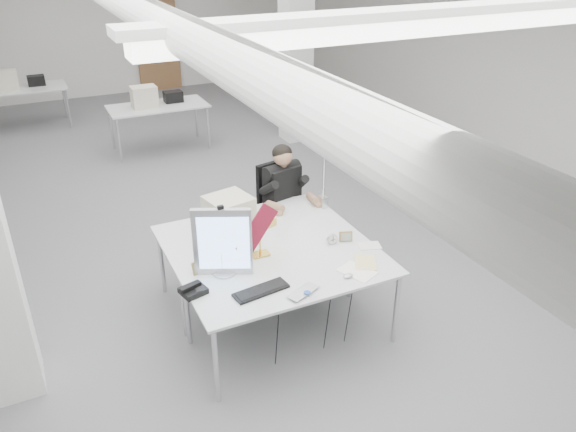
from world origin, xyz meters
name	(u,v)px	position (x,y,z in m)	size (l,w,h in m)	color
room_shell	(195,91)	(0.04, 0.13, 1.69)	(10.04, 14.04, 3.24)	#5A5A5D
desk_main	(292,274)	(0.00, -2.50, 0.74)	(1.80, 0.90, 0.03)	silver
desk_second	(252,228)	(0.00, -1.60, 0.74)	(1.80, 0.90, 0.03)	silver
bg_desk_a	(158,106)	(0.20, 3.00, 0.74)	(1.60, 0.80, 0.03)	silver
bg_desk_b	(20,89)	(-1.80, 5.20, 0.74)	(1.60, 0.80, 0.03)	silver
office_chair	(281,209)	(0.58, -1.03, 0.57)	(0.56, 0.56, 1.15)	black
seated_person	(283,184)	(0.58, -1.08, 0.90)	(0.49, 0.61, 0.92)	black
monitor	(223,242)	(-0.52, -2.26, 1.06)	(0.49, 0.05, 0.61)	#ABABAF
pennant	(257,230)	(-0.23, -2.30, 1.12)	(0.45, 0.01, 0.19)	maroon
keyboard	(261,291)	(-0.35, -2.65, 0.77)	(0.46, 0.15, 0.02)	black
laptop	(307,294)	(-0.04, -2.86, 0.77)	(0.29, 0.19, 0.02)	silver
mouse	(348,276)	(0.39, -2.78, 0.77)	(0.09, 0.06, 0.04)	#BCBDC1
bankers_lamp	(260,237)	(-0.13, -2.12, 0.94)	(0.32, 0.13, 0.36)	gold
desk_phone	(193,291)	(-0.85, -2.43, 0.78)	(0.19, 0.17, 0.05)	black
picture_frame_left	(200,267)	(-0.71, -2.16, 0.81)	(0.15, 0.01, 0.11)	olive
picture_frame_right	(346,236)	(0.69, -2.23, 0.80)	(0.13, 0.01, 0.10)	#A17A45
desk_clock	(332,239)	(0.55, -2.23, 0.81)	(0.10, 0.10, 0.03)	#A3A4A8
paper_stack_a	(357,272)	(0.50, -2.73, 0.76)	(0.21, 0.30, 0.01)	white
paper_stack_b	(365,262)	(0.65, -2.64, 0.76)	(0.18, 0.26, 0.01)	#E5D089
paper_stack_c	(369,246)	(0.84, -2.41, 0.76)	(0.20, 0.14, 0.01)	silver
beige_monitor	(229,215)	(-0.23, -1.60, 0.94)	(0.39, 0.37, 0.37)	#BDB99D
architect_lamp	(337,175)	(0.85, -1.75, 1.22)	(0.25, 0.72, 0.93)	silver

